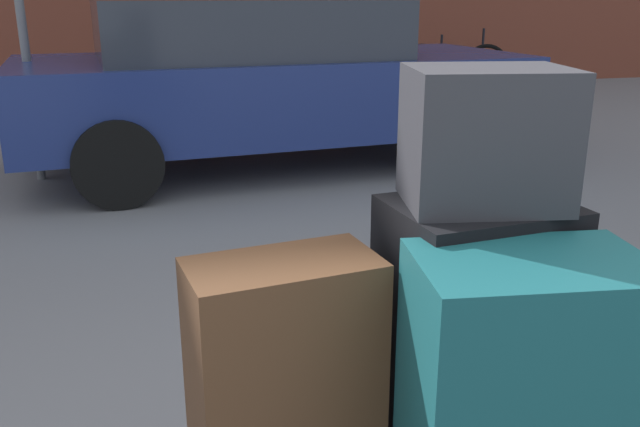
{
  "coord_description": "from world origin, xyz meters",
  "views": [
    {
      "loc": [
        -0.56,
        -1.11,
        1.46
      ],
      "look_at": [
        0.0,
        1.2,
        0.69
      ],
      "focal_mm": 38.13,
      "sensor_mm": 36.0,
      "label": 1
    }
  ],
  "objects_px": {
    "suitcase_black_front_right": "(469,357)",
    "suitcase_brown_front_left": "(285,405)",
    "duffel_bag_charcoal_topmost_pile": "(486,137)",
    "parked_car": "(269,80)",
    "no_parking_sign": "(19,4)",
    "bicycle_leaning": "(453,66)",
    "bollard_kerb_mid": "(455,81)",
    "bollard_kerb_near": "(351,84)"
  },
  "relations": [
    {
      "from": "duffel_bag_charcoal_topmost_pile",
      "to": "parked_car",
      "type": "distance_m",
      "value": 4.7
    },
    {
      "from": "suitcase_brown_front_left",
      "to": "bollard_kerb_near",
      "type": "relative_size",
      "value": 1.04
    },
    {
      "from": "suitcase_black_front_right",
      "to": "parked_car",
      "type": "xyz_separation_m",
      "value": [
        0.34,
        4.67,
        0.06
      ]
    },
    {
      "from": "suitcase_brown_front_left",
      "to": "parked_car",
      "type": "xyz_separation_m",
      "value": [
        0.76,
        4.7,
        0.1
      ]
    },
    {
      "from": "suitcase_black_front_right",
      "to": "no_parking_sign",
      "type": "distance_m",
      "value": 4.96
    },
    {
      "from": "duffel_bag_charcoal_topmost_pile",
      "to": "no_parking_sign",
      "type": "xyz_separation_m",
      "value": [
        -1.59,
        4.65,
        0.21
      ]
    },
    {
      "from": "suitcase_black_front_right",
      "to": "bicycle_leaning",
      "type": "bearing_deg",
      "value": 59.13
    },
    {
      "from": "bicycle_leaning",
      "to": "suitcase_black_front_right",
      "type": "bearing_deg",
      "value": -114.21
    },
    {
      "from": "suitcase_black_front_right",
      "to": "bollard_kerb_mid",
      "type": "distance_m",
      "value": 8.46
    },
    {
      "from": "bicycle_leaning",
      "to": "duffel_bag_charcoal_topmost_pile",
      "type": "bearing_deg",
      "value": -114.21
    },
    {
      "from": "parked_car",
      "to": "bicycle_leaning",
      "type": "bearing_deg",
      "value": 49.73
    },
    {
      "from": "no_parking_sign",
      "to": "bollard_kerb_near",
      "type": "bearing_deg",
      "value": 40.52
    },
    {
      "from": "bicycle_leaning",
      "to": "parked_car",
      "type": "bearing_deg",
      "value": -130.27
    },
    {
      "from": "suitcase_brown_front_left",
      "to": "duffel_bag_charcoal_topmost_pile",
      "type": "bearing_deg",
      "value": -4.69
    },
    {
      "from": "bollard_kerb_near",
      "to": "no_parking_sign",
      "type": "relative_size",
      "value": 0.27
    },
    {
      "from": "suitcase_brown_front_left",
      "to": "bicycle_leaning",
      "type": "height_order",
      "value": "suitcase_brown_front_left"
    },
    {
      "from": "suitcase_black_front_right",
      "to": "bicycle_leaning",
      "type": "xyz_separation_m",
      "value": [
        4.08,
        9.08,
        -0.32
      ]
    },
    {
      "from": "suitcase_black_front_right",
      "to": "suitcase_brown_front_left",
      "type": "xyz_separation_m",
      "value": [
        -0.42,
        -0.03,
        -0.04
      ]
    },
    {
      "from": "bicycle_leaning",
      "to": "bollard_kerb_near",
      "type": "relative_size",
      "value": 2.75
    },
    {
      "from": "duffel_bag_charcoal_topmost_pile",
      "to": "bollard_kerb_near",
      "type": "relative_size",
      "value": 0.5
    },
    {
      "from": "suitcase_brown_front_left",
      "to": "duffel_bag_charcoal_topmost_pile",
      "type": "xyz_separation_m",
      "value": [
        0.42,
        0.03,
        0.53
      ]
    },
    {
      "from": "no_parking_sign",
      "to": "suitcase_black_front_right",
      "type": "bearing_deg",
      "value": -71.11
    },
    {
      "from": "suitcase_black_front_right",
      "to": "duffel_bag_charcoal_topmost_pile",
      "type": "height_order",
      "value": "duffel_bag_charcoal_topmost_pile"
    },
    {
      "from": "suitcase_brown_front_left",
      "to": "duffel_bag_charcoal_topmost_pile",
      "type": "relative_size",
      "value": 2.05
    },
    {
      "from": "bicycle_leaning",
      "to": "bollard_kerb_mid",
      "type": "height_order",
      "value": "bicycle_leaning"
    },
    {
      "from": "parked_car",
      "to": "no_parking_sign",
      "type": "relative_size",
      "value": 1.99
    },
    {
      "from": "suitcase_brown_front_left",
      "to": "bollard_kerb_mid",
      "type": "relative_size",
      "value": 1.04
    },
    {
      "from": "suitcase_black_front_right",
      "to": "no_parking_sign",
      "type": "relative_size",
      "value": 0.32
    },
    {
      "from": "suitcase_brown_front_left",
      "to": "bicycle_leaning",
      "type": "xyz_separation_m",
      "value": [
        4.5,
        9.11,
        -0.28
      ]
    },
    {
      "from": "duffel_bag_charcoal_topmost_pile",
      "to": "bollard_kerb_near",
      "type": "distance_m",
      "value": 7.99
    },
    {
      "from": "bollard_kerb_mid",
      "to": "bollard_kerb_near",
      "type": "bearing_deg",
      "value": 180.0
    },
    {
      "from": "suitcase_black_front_right",
      "to": "bollard_kerb_near",
      "type": "distance_m",
      "value": 7.95
    },
    {
      "from": "duffel_bag_charcoal_topmost_pile",
      "to": "bollard_kerb_mid",
      "type": "bearing_deg",
      "value": 75.05
    },
    {
      "from": "suitcase_brown_front_left",
      "to": "bollard_kerb_mid",
      "type": "xyz_separation_m",
      "value": [
        3.9,
        7.72,
        -0.35
      ]
    },
    {
      "from": "parked_car",
      "to": "bicycle_leaning",
      "type": "relative_size",
      "value": 2.65
    },
    {
      "from": "parked_car",
      "to": "bicycle_leaning",
      "type": "height_order",
      "value": "parked_car"
    },
    {
      "from": "suitcase_black_front_right",
      "to": "parked_car",
      "type": "relative_size",
      "value": 0.16
    },
    {
      "from": "suitcase_brown_front_left",
      "to": "bollard_kerb_near",
      "type": "bearing_deg",
      "value": 64.04
    },
    {
      "from": "suitcase_black_front_right",
      "to": "duffel_bag_charcoal_topmost_pile",
      "type": "relative_size",
      "value": 2.3
    },
    {
      "from": "suitcase_black_front_right",
      "to": "bicycle_leaning",
      "type": "relative_size",
      "value": 0.42
    },
    {
      "from": "parked_car",
      "to": "no_parking_sign",
      "type": "height_order",
      "value": "no_parking_sign"
    },
    {
      "from": "bollard_kerb_near",
      "to": "bollard_kerb_mid",
      "type": "bearing_deg",
      "value": 0.0
    }
  ]
}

